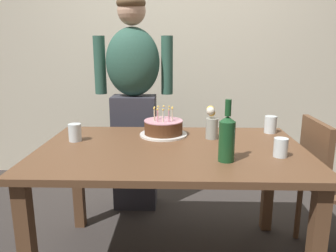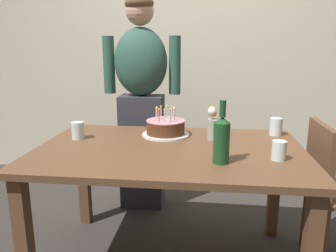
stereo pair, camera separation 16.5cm
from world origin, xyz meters
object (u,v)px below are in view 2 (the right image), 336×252
birthday_cake (166,128)px  dining_chair (335,184)px  water_glass_far (276,127)px  person_man_bearded (142,101)px  water_glass_side (78,130)px  wine_bottle (222,139)px  flower_vase (213,123)px  water_glass_near (279,150)px

birthday_cake → dining_chair: bearing=-8.2°
birthday_cake → water_glass_far: size_ratio=2.72×
birthday_cake → person_man_bearded: (-0.25, 0.50, 0.09)m
person_man_bearded → dining_chair: 1.46m
water_glass_side → wine_bottle: size_ratio=0.34×
birthday_cake → water_glass_side: size_ratio=2.88×
water_glass_far → flower_vase: 0.43m
wine_bottle → person_man_bearded: bearing=121.0°
wine_bottle → birthday_cake: bearing=124.9°
water_glass_near → person_man_bearded: person_man_bearded is taller
flower_vase → dining_chair: size_ratio=0.24×
birthday_cake → water_glass_far: (0.70, 0.09, 0.01)m
wine_bottle → water_glass_far: bearing=56.7°
water_glass_far → birthday_cake: bearing=-172.8°
birthday_cake → water_glass_near: birthday_cake is taller
water_glass_near → dining_chair: bearing=33.4°
water_glass_near → water_glass_far: size_ratio=0.88×
flower_vase → dining_chair: bearing=-6.5°
person_man_bearded → water_glass_far: bearing=156.8°
birthday_cake → wine_bottle: bearing=-55.1°
water_glass_far → water_glass_side: bearing=-169.4°
water_glass_near → water_glass_far: bearing=80.7°
birthday_cake → water_glass_side: (-0.53, -0.14, 0.00)m
water_glass_far → person_man_bearded: bearing=156.8°
wine_bottle → dining_chair: 0.83m
water_glass_side → flower_vase: 0.83m
flower_vase → dining_chair: 0.79m
flower_vase → wine_bottle: bearing=-85.4°
water_glass_far → dining_chair: dining_chair is taller
person_man_bearded → dining_chair: (1.26, -0.64, -0.36)m
flower_vase → dining_chair: flower_vase is taller
water_glass_far → wine_bottle: wine_bottle is taller
birthday_cake → water_glass_far: 0.71m
water_glass_far → dining_chair: 0.48m
wine_bottle → person_man_bearded: 1.14m
water_glass_far → wine_bottle: (-0.37, -0.56, 0.07)m
dining_chair → water_glass_side: bearing=89.9°
water_glass_side → flower_vase: bearing=5.4°
water_glass_near → wine_bottle: bearing=-165.4°
wine_bottle → flower_vase: bearing=94.6°
water_glass_near → dining_chair: dining_chair is taller
birthday_cake → dining_chair: 1.06m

